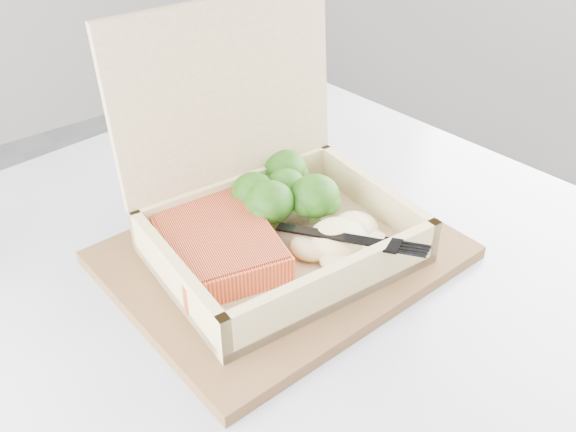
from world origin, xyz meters
TOP-DOWN VIEW (x-y plane):
  - cafe_table at (0.61, 0.16)m, footprint 0.82×0.82m
  - serving_tray at (0.64, 0.18)m, footprint 0.32×0.26m
  - takeout_container at (0.63, 0.21)m, footprint 0.24×0.21m
  - salmon_fillet at (0.58, 0.20)m, footprint 0.13×0.15m
  - broccoli_pile at (0.67, 0.22)m, footprint 0.12×0.12m
  - mashed_potatoes at (0.67, 0.14)m, footprint 0.09×0.08m
  - plastic_fork at (0.65, 0.15)m, footprint 0.08×0.14m
  - receipt at (0.63, 0.36)m, footprint 0.10×0.16m

SIDE VIEW (x-z plane):
  - cafe_table at x=0.61m, z-range 0.17..0.88m
  - receipt at x=0.63m, z-range 0.71..0.71m
  - serving_tray at x=0.64m, z-range 0.71..0.72m
  - salmon_fillet at x=0.58m, z-range 0.73..0.76m
  - mashed_potatoes at x=0.67m, z-range 0.73..0.76m
  - broccoli_pile at x=0.67m, z-range 0.73..0.77m
  - plastic_fork at x=0.65m, z-range 0.75..0.77m
  - takeout_container at x=0.63m, z-range 0.67..0.89m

